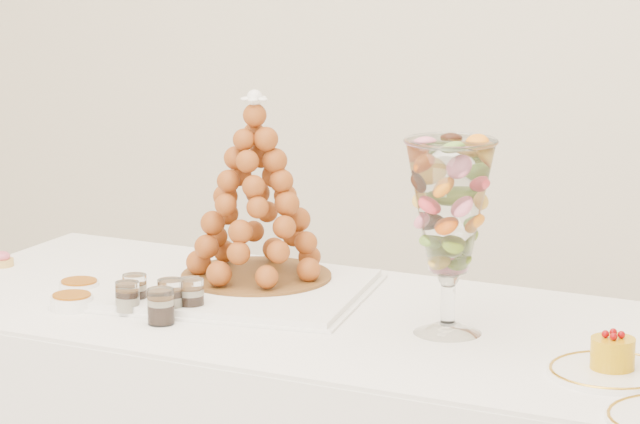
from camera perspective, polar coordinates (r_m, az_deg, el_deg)
The scene contains 13 objects.
lace_tray at distance 3.21m, azimuth -3.61°, elevation -2.90°, with size 0.58×0.43×0.02m, color white.
macaron_vase at distance 2.88m, azimuth 4.90°, elevation 0.10°, with size 0.17×0.17×0.37m.
cake_plate at distance 2.73m, azimuth 10.90°, elevation -5.95°, with size 0.23×0.23×0.01m, color white.
pink_tart at distance 3.50m, azimuth -11.90°, elevation -1.77°, with size 0.05×0.05×0.03m.
verrine_a at distance 3.12m, azimuth -6.99°, elevation -2.96°, with size 0.05×0.05×0.07m, color white.
verrine_b at distance 3.05m, azimuth -5.63°, elevation -3.22°, with size 0.05×0.05×0.07m, color white.
verrine_c at distance 3.05m, azimuth -4.89°, elevation -3.18°, with size 0.05×0.05×0.07m, color white.
verrine_d at distance 3.07m, azimuth -7.26°, elevation -3.23°, with size 0.05×0.05×0.07m, color white.
verrine_e at distance 2.99m, azimuth -6.01°, elevation -3.55°, with size 0.05×0.05×0.07m, color white.
ramekin_back at distance 3.23m, azimuth -9.05°, elevation -2.84°, with size 0.08×0.08×0.03m, color white.
ramekin_front at distance 3.12m, azimuth -9.32°, elevation -3.38°, with size 0.09×0.09×0.03m, color white.
croquembouche at distance 3.21m, azimuth -2.45°, elevation 0.92°, with size 0.33×0.33×0.40m.
mousse_cake at distance 2.73m, azimuth 10.96°, elevation -5.22°, with size 0.08×0.08×0.07m.
Camera 1 is at (1.37, -2.23, 1.57)m, focal length 85.00 mm.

